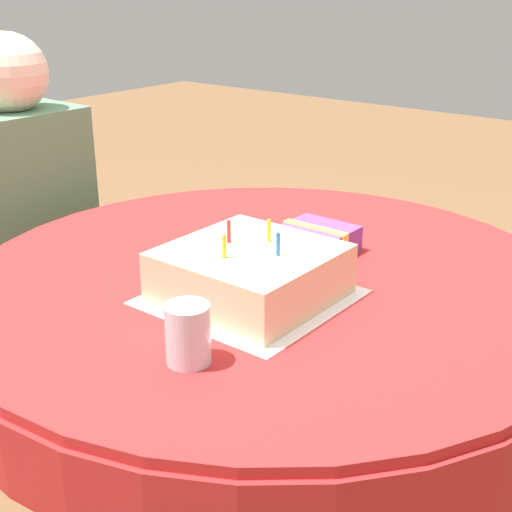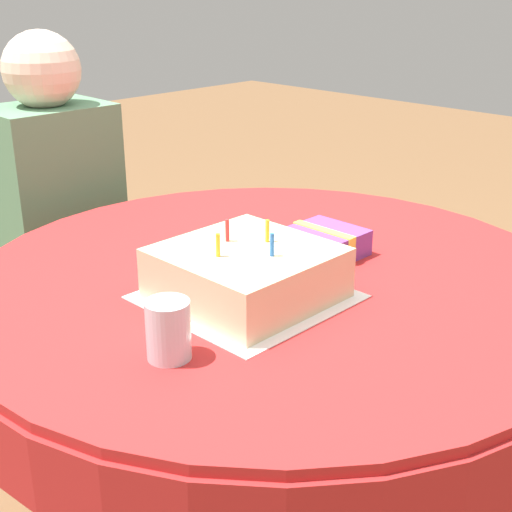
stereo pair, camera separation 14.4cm
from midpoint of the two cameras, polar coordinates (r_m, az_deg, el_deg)
dining_table at (r=1.55m, az=-1.69°, el=-4.38°), size 1.31×1.31×0.77m
chair at (r=2.35m, az=-20.12°, el=-1.54°), size 0.47×0.47×0.91m
person at (r=2.19m, az=-19.60°, el=3.71°), size 0.35×0.36×1.22m
napkin at (r=1.40m, az=-3.39°, el=-3.36°), size 0.35×0.35×0.00m
birthday_cake at (r=1.38m, az=-3.44°, el=-1.43°), size 0.30×0.30×0.15m
drinking_glass at (r=1.17m, az=-9.01°, el=-6.26°), size 0.07×0.07×0.10m
gift_box at (r=1.61m, az=2.19°, el=1.21°), size 0.16×0.16×0.06m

